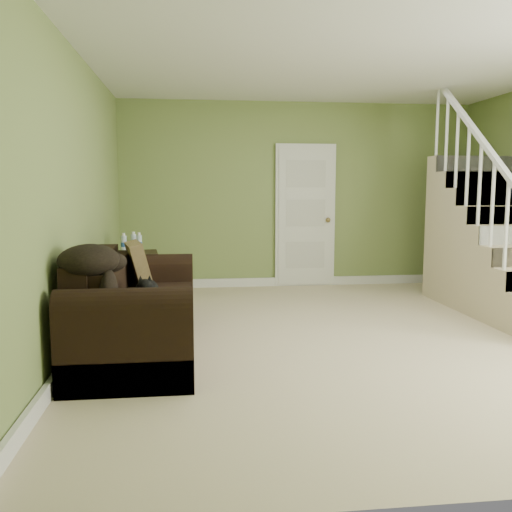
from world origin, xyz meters
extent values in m
cube|color=beige|center=(0.00, 0.00, 0.00)|extent=(5.00, 5.50, 0.01)
cube|color=white|center=(0.00, 0.00, 2.60)|extent=(5.00, 5.50, 0.01)
cube|color=#7B914E|center=(0.00, 2.75, 1.30)|extent=(5.00, 0.04, 2.60)
cube|color=#7B914E|center=(-2.50, 0.00, 1.30)|extent=(0.04, 5.50, 2.60)
cube|color=white|center=(0.00, 2.72, 0.06)|extent=(5.00, 0.04, 0.12)
cube|color=white|center=(-2.47, 0.00, 0.06)|extent=(0.04, 5.50, 0.12)
cube|color=white|center=(0.10, 2.71, 1.01)|extent=(0.86, 0.05, 2.02)
cube|color=white|center=(0.10, 2.69, 1.00)|extent=(0.78, 0.04, 1.96)
sphere|color=olive|center=(0.42, 2.65, 0.95)|extent=(0.07, 0.07, 0.07)
cylinder|color=white|center=(1.55, 0.08, 1.05)|extent=(0.04, 0.04, 0.90)
cylinder|color=white|center=(1.55, 0.35, 1.25)|extent=(0.04, 0.04, 0.90)
cylinder|color=white|center=(1.55, 0.62, 1.45)|extent=(0.04, 0.04, 0.90)
cube|color=beige|center=(2.00, 0.89, 0.60)|extent=(1.00, 0.27, 1.20)
cylinder|color=white|center=(1.55, 0.89, 1.65)|extent=(0.04, 0.04, 0.90)
cube|color=beige|center=(2.00, 1.16, 0.70)|extent=(1.00, 0.27, 1.40)
cylinder|color=white|center=(1.55, 1.16, 1.85)|extent=(0.04, 0.04, 0.90)
cube|color=beige|center=(2.00, 1.43, 0.80)|extent=(1.00, 0.27, 1.60)
cylinder|color=white|center=(1.55, 1.43, 2.05)|extent=(0.04, 0.04, 0.90)
cube|color=beige|center=(2.00, 1.70, 0.90)|extent=(1.00, 0.27, 1.80)
cylinder|color=white|center=(1.55, 1.70, 2.25)|extent=(0.04, 0.04, 0.90)
cube|color=white|center=(1.55, 0.62, 1.90)|extent=(0.06, 2.46, 1.84)
cube|color=black|center=(-1.97, -0.26, 0.12)|extent=(0.93, 2.15, 0.24)
cube|color=black|center=(-1.87, -0.26, 0.35)|extent=(0.70, 1.62, 0.21)
cube|color=black|center=(-1.97, -1.21, 0.30)|extent=(0.93, 0.24, 0.60)
cube|color=black|center=(-1.97, 0.69, 0.30)|extent=(0.93, 0.24, 0.60)
cylinder|color=black|center=(-1.97, -1.21, 0.60)|extent=(0.93, 0.24, 0.24)
cylinder|color=black|center=(-1.97, 0.69, 0.60)|extent=(0.93, 0.24, 0.24)
cube|color=black|center=(-2.34, -0.26, 0.54)|extent=(0.20, 1.66, 0.61)
cube|color=black|center=(-2.18, -0.26, 0.62)|extent=(0.14, 1.60, 0.34)
cube|color=black|center=(-2.19, 1.40, 0.33)|extent=(0.61, 0.61, 0.67)
cylinder|color=silver|center=(-2.28, 1.34, 0.77)|extent=(0.06, 0.06, 0.20)
cylinder|color=#2C5CAB|center=(-2.28, 1.34, 0.77)|extent=(0.07, 0.07, 0.05)
cylinder|color=white|center=(-2.28, 1.34, 0.88)|extent=(0.03, 0.03, 0.03)
cylinder|color=silver|center=(-2.11, 1.38, 0.77)|extent=(0.06, 0.06, 0.20)
cylinder|color=#2C5CAB|center=(-2.11, 1.38, 0.77)|extent=(0.07, 0.07, 0.05)
cylinder|color=white|center=(-2.11, 1.38, 0.88)|extent=(0.03, 0.03, 0.03)
cylinder|color=silver|center=(-2.19, 1.51, 0.77)|extent=(0.06, 0.06, 0.20)
cylinder|color=#2C5CAB|center=(-2.19, 1.51, 0.77)|extent=(0.07, 0.07, 0.05)
cylinder|color=white|center=(-2.19, 1.51, 0.88)|extent=(0.03, 0.03, 0.03)
ellipsoid|color=black|center=(-1.89, -0.39, 0.55)|extent=(0.20, 0.35, 0.19)
ellipsoid|color=white|center=(-1.89, -0.48, 0.52)|extent=(0.11, 0.15, 0.10)
sphere|color=black|center=(-1.89, -0.58, 0.62)|extent=(0.13, 0.13, 0.13)
ellipsoid|color=white|center=(-1.89, -0.63, 0.60)|extent=(0.07, 0.05, 0.06)
cone|color=black|center=(-1.92, -0.56, 0.68)|extent=(0.04, 0.05, 0.06)
cone|color=black|center=(-1.85, -0.56, 0.68)|extent=(0.04, 0.05, 0.06)
cylinder|color=black|center=(-1.79, -0.26, 0.48)|extent=(0.11, 0.26, 0.04)
ellipsoid|color=gold|center=(-1.88, -0.40, 0.49)|extent=(0.13, 0.22, 0.06)
cube|color=#432C1B|center=(-2.01, 0.34, 0.64)|extent=(0.34, 0.53, 0.51)
ellipsoid|color=black|center=(-2.26, -0.88, 0.88)|extent=(0.59, 0.68, 0.23)
camera|label=1|loc=(-1.51, -4.89, 1.40)|focal=38.00mm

